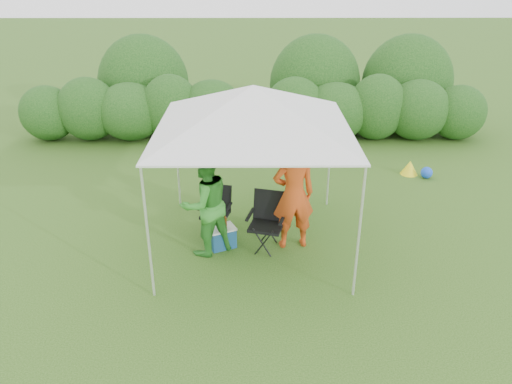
{
  "coord_description": "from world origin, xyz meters",
  "views": [
    {
      "loc": [
        0.0,
        -7.12,
        4.65
      ],
      "look_at": [
        0.04,
        0.4,
        1.05
      ],
      "focal_mm": 35.0,
      "sensor_mm": 36.0,
      "label": 1
    }
  ],
  "objects_px": {
    "canopy": "(253,108)",
    "cooler": "(222,237)",
    "chair_left": "(216,207)",
    "woman": "(205,204)",
    "man": "(294,195)",
    "chair_right": "(268,217)"
  },
  "relations": [
    {
      "from": "man",
      "to": "woman",
      "type": "xyz_separation_m",
      "value": [
        -1.47,
        -0.19,
        -0.07
      ]
    },
    {
      "from": "chair_right",
      "to": "man",
      "type": "bearing_deg",
      "value": 17.93
    },
    {
      "from": "woman",
      "to": "cooler",
      "type": "height_order",
      "value": "woman"
    },
    {
      "from": "canopy",
      "to": "chair_left",
      "type": "xyz_separation_m",
      "value": [
        -0.68,
        0.43,
        -1.97
      ]
    },
    {
      "from": "woman",
      "to": "chair_right",
      "type": "bearing_deg",
      "value": 154.75
    },
    {
      "from": "canopy",
      "to": "cooler",
      "type": "distance_m",
      "value": 2.34
    },
    {
      "from": "chair_left",
      "to": "cooler",
      "type": "xyz_separation_m",
      "value": [
        0.12,
        -0.56,
        -0.3
      ]
    },
    {
      "from": "chair_left",
      "to": "cooler",
      "type": "distance_m",
      "value": 0.64
    },
    {
      "from": "chair_left",
      "to": "woman",
      "type": "relative_size",
      "value": 0.48
    },
    {
      "from": "canopy",
      "to": "woman",
      "type": "relative_size",
      "value": 1.69
    },
    {
      "from": "canopy",
      "to": "cooler",
      "type": "relative_size",
      "value": 5.62
    },
    {
      "from": "chair_left",
      "to": "woman",
      "type": "distance_m",
      "value": 0.82
    },
    {
      "from": "cooler",
      "to": "chair_left",
      "type": "bearing_deg",
      "value": 77.55
    },
    {
      "from": "chair_left",
      "to": "man",
      "type": "height_order",
      "value": "man"
    },
    {
      "from": "chair_right",
      "to": "cooler",
      "type": "bearing_deg",
      "value": -163.17
    },
    {
      "from": "chair_left",
      "to": "man",
      "type": "xyz_separation_m",
      "value": [
        1.35,
        -0.51,
        0.49
      ]
    },
    {
      "from": "man",
      "to": "cooler",
      "type": "distance_m",
      "value": 1.46
    },
    {
      "from": "canopy",
      "to": "chair_right",
      "type": "relative_size",
      "value": 3.1
    },
    {
      "from": "cooler",
      "to": "chair_right",
      "type": "bearing_deg",
      "value": -22.97
    },
    {
      "from": "chair_right",
      "to": "cooler",
      "type": "distance_m",
      "value": 0.88
    },
    {
      "from": "man",
      "to": "canopy",
      "type": "bearing_deg",
      "value": -15.55
    },
    {
      "from": "woman",
      "to": "cooler",
      "type": "bearing_deg",
      "value": 175.31
    }
  ]
}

